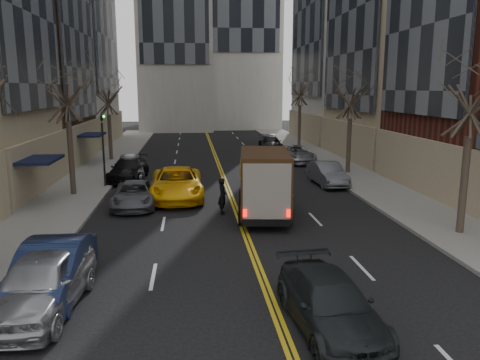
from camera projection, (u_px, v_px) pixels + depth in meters
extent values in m
cube|color=slate|center=(95.00, 173.00, 33.11)|extent=(4.00, 66.00, 0.15)
cube|color=slate|center=(341.00, 168.00, 34.98)|extent=(4.00, 66.00, 0.15)
cube|color=#4C301E|center=(14.00, 8.00, 35.97)|extent=(9.00, 12.00, 24.00)
cube|color=black|center=(37.00, 160.00, 23.77)|extent=(2.00, 3.00, 0.15)
cube|color=black|center=(20.00, 181.00, 23.88)|extent=(0.20, 3.00, 2.50)
cube|color=black|center=(90.00, 135.00, 36.45)|extent=(2.00, 3.00, 0.15)
cube|color=black|center=(79.00, 148.00, 36.56)|extent=(0.20, 3.00, 2.50)
cylinder|color=#382D23|center=(71.00, 158.00, 25.89)|extent=(0.30, 0.30, 4.05)
cylinder|color=#382D23|center=(110.00, 137.00, 38.61)|extent=(0.30, 0.30, 3.69)
cylinder|color=#382D23|center=(464.00, 185.00, 18.96)|extent=(0.30, 0.30, 3.96)
cylinder|color=#382D23|center=(349.00, 146.00, 32.63)|extent=(0.30, 0.30, 3.78)
cylinder|color=#382D23|center=(299.00, 126.00, 47.23)|extent=(0.30, 0.30, 4.14)
cylinder|color=black|center=(104.00, 155.00, 28.01)|extent=(0.12, 0.12, 3.80)
imported|color=black|center=(101.00, 115.00, 27.56)|extent=(0.15, 0.18, 0.90)
sphere|color=#0CE526|center=(104.00, 116.00, 27.48)|extent=(0.14, 0.14, 0.14)
cube|color=black|center=(264.00, 206.00, 22.16)|extent=(2.65, 5.97, 0.27)
cube|color=#301E0B|center=(262.00, 179.00, 24.07)|extent=(2.29, 1.77, 1.90)
cube|color=#301E0B|center=(265.00, 181.00, 21.42)|extent=(2.67, 4.65, 2.71)
cube|color=black|center=(267.00, 223.00, 19.43)|extent=(2.08, 0.40, 0.27)
cube|color=red|center=(245.00, 213.00, 19.34)|extent=(0.17, 0.07, 0.32)
cube|color=red|center=(289.00, 213.00, 19.33)|extent=(0.17, 0.07, 0.32)
cube|color=gold|center=(241.00, 169.00, 21.37)|extent=(0.13, 0.81, 0.81)
cube|color=gold|center=(289.00, 169.00, 21.35)|extent=(0.13, 0.81, 0.81)
cylinder|color=black|center=(242.00, 198.00, 24.04)|extent=(0.35, 0.89, 0.87)
cylinder|color=black|center=(283.00, 198.00, 24.02)|extent=(0.35, 0.89, 0.87)
cylinder|color=black|center=(241.00, 216.00, 20.68)|extent=(0.35, 0.89, 0.87)
cylinder|color=black|center=(289.00, 216.00, 20.66)|extent=(0.35, 0.89, 0.87)
imported|color=black|center=(330.00, 304.00, 11.76)|extent=(2.23, 4.76, 1.34)
cube|color=black|center=(323.00, 273.00, 12.31)|extent=(0.13, 0.04, 0.09)
cube|color=blue|center=(323.00, 274.00, 12.29)|extent=(0.10, 0.01, 0.06)
imported|color=#FFBA0A|center=(177.00, 184.00, 25.64)|extent=(2.93, 6.09, 1.67)
imported|color=black|center=(222.00, 196.00, 22.50)|extent=(0.43, 0.65, 1.76)
imported|color=#A6A7AE|center=(42.00, 282.00, 12.67)|extent=(2.30, 4.98, 1.65)
imported|color=#111A36|center=(51.00, 271.00, 13.55)|extent=(1.72, 4.88, 1.60)
imported|color=#53545B|center=(135.00, 195.00, 23.91)|extent=(2.19, 4.61, 1.27)
imported|color=black|center=(128.00, 169.00, 30.74)|extent=(2.51, 5.18, 1.45)
imported|color=#999CA0|center=(130.00, 166.00, 31.46)|extent=(2.40, 4.98, 1.64)
imported|color=#53555C|center=(327.00, 174.00, 29.27)|extent=(1.70, 4.40, 1.43)
imported|color=#989A9F|center=(295.00, 154.00, 38.09)|extent=(2.89, 5.24, 1.39)
imported|color=black|center=(270.00, 143.00, 45.65)|extent=(2.09, 4.85, 1.39)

